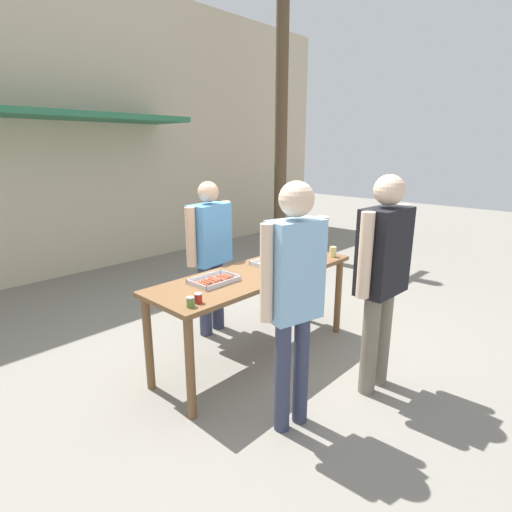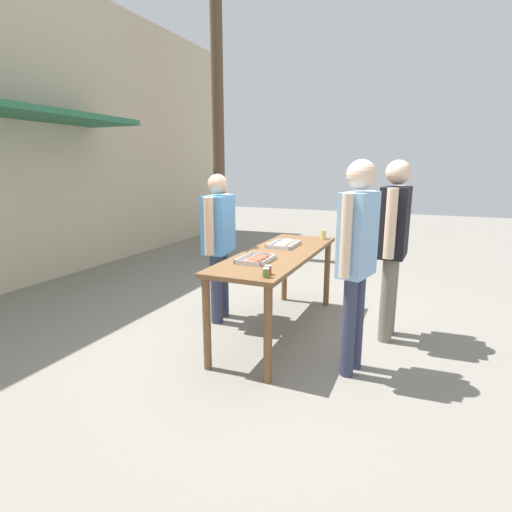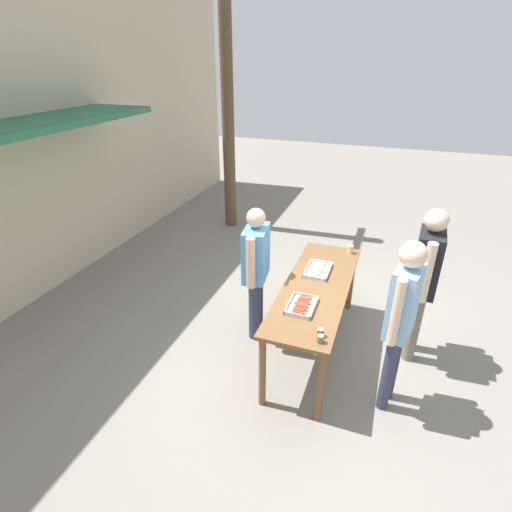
{
  "view_description": "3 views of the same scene",
  "coord_description": "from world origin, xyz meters",
  "px_view_note": "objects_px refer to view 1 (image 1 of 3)",
  "views": [
    {
      "loc": [
        -2.56,
        -2.42,
        1.99
      ],
      "look_at": [
        0.0,
        0.0,
        1.02
      ],
      "focal_mm": 28.0,
      "sensor_mm": 36.0,
      "label": 1
    },
    {
      "loc": [
        -3.76,
        -1.37,
        1.73
      ],
      "look_at": [
        -0.46,
        0.05,
        0.92
      ],
      "focal_mm": 28.0,
      "sensor_mm": 36.0,
      "label": 2
    },
    {
      "loc": [
        -3.75,
        -0.66,
        3.15
      ],
      "look_at": [
        0.07,
        0.73,
        1.07
      ],
      "focal_mm": 28.0,
      "sensor_mm": 36.0,
      "label": 3
    }
  ],
  "objects_px": {
    "condiment_jar_ketchup": "(198,298)",
    "condiment_jar_mustard": "(191,302)",
    "person_customer_holding_hotdog": "(294,286)",
    "food_tray_sausages": "(214,281)",
    "utility_pole": "(282,94)",
    "beer_cup": "(333,252)",
    "person_customer_with_cup": "(382,268)",
    "person_server_behind_table": "(210,246)",
    "food_tray_buns": "(274,261)"
  },
  "relations": [
    {
      "from": "condiment_jar_ketchup",
      "to": "condiment_jar_mustard",
      "type": "bearing_deg",
      "value": -167.65
    },
    {
      "from": "person_customer_holding_hotdog",
      "to": "food_tray_sausages",
      "type": "bearing_deg",
      "value": -81.73
    },
    {
      "from": "person_customer_holding_hotdog",
      "to": "utility_pole",
      "type": "bearing_deg",
      "value": -125.28
    },
    {
      "from": "condiment_jar_mustard",
      "to": "beer_cup",
      "type": "distance_m",
      "value": 1.87
    },
    {
      "from": "person_customer_holding_hotdog",
      "to": "person_customer_with_cup",
      "type": "bearing_deg",
      "value": 179.87
    },
    {
      "from": "person_server_behind_table",
      "to": "utility_pole",
      "type": "height_order",
      "value": "utility_pole"
    },
    {
      "from": "food_tray_buns",
      "to": "person_server_behind_table",
      "type": "relative_size",
      "value": 0.26
    },
    {
      "from": "condiment_jar_ketchup",
      "to": "person_customer_with_cup",
      "type": "xyz_separation_m",
      "value": [
        1.16,
        -0.86,
        0.16
      ]
    },
    {
      "from": "person_customer_with_cup",
      "to": "utility_pole",
      "type": "height_order",
      "value": "utility_pole"
    },
    {
      "from": "person_customer_with_cup",
      "to": "utility_pole",
      "type": "relative_size",
      "value": 0.32
    },
    {
      "from": "utility_pole",
      "to": "person_customer_with_cup",
      "type": "bearing_deg",
      "value": -129.75
    },
    {
      "from": "condiment_jar_ketchup",
      "to": "person_customer_with_cup",
      "type": "relative_size",
      "value": 0.04
    },
    {
      "from": "beer_cup",
      "to": "person_customer_holding_hotdog",
      "type": "height_order",
      "value": "person_customer_holding_hotdog"
    },
    {
      "from": "food_tray_sausages",
      "to": "person_customer_with_cup",
      "type": "bearing_deg",
      "value": -55.81
    },
    {
      "from": "food_tray_sausages",
      "to": "beer_cup",
      "type": "relative_size",
      "value": 3.57
    },
    {
      "from": "beer_cup",
      "to": "person_customer_with_cup",
      "type": "relative_size",
      "value": 0.06
    },
    {
      "from": "food_tray_sausages",
      "to": "utility_pole",
      "type": "bearing_deg",
      "value": 32.76
    },
    {
      "from": "utility_pole",
      "to": "condiment_jar_ketchup",
      "type": "bearing_deg",
      "value": -147.02
    },
    {
      "from": "person_server_behind_table",
      "to": "person_customer_holding_hotdog",
      "type": "distance_m",
      "value": 1.72
    },
    {
      "from": "condiment_jar_ketchup",
      "to": "utility_pole",
      "type": "height_order",
      "value": "utility_pole"
    },
    {
      "from": "food_tray_buns",
      "to": "person_customer_with_cup",
      "type": "height_order",
      "value": "person_customer_with_cup"
    },
    {
      "from": "food_tray_buns",
      "to": "utility_pole",
      "type": "distance_m",
      "value": 4.24
    },
    {
      "from": "condiment_jar_ketchup",
      "to": "food_tray_buns",
      "type": "bearing_deg",
      "value": 13.05
    },
    {
      "from": "food_tray_sausages",
      "to": "person_customer_with_cup",
      "type": "distance_m",
      "value": 1.38
    },
    {
      "from": "condiment_jar_mustard",
      "to": "food_tray_buns",
      "type": "bearing_deg",
      "value": 13.0
    },
    {
      "from": "person_server_behind_table",
      "to": "beer_cup",
      "type": "bearing_deg",
      "value": -56.18
    },
    {
      "from": "food_tray_sausages",
      "to": "condiment_jar_mustard",
      "type": "distance_m",
      "value": 0.55
    },
    {
      "from": "condiment_jar_ketchup",
      "to": "beer_cup",
      "type": "height_order",
      "value": "beer_cup"
    },
    {
      "from": "beer_cup",
      "to": "person_customer_holding_hotdog",
      "type": "xyz_separation_m",
      "value": [
        -1.48,
        -0.64,
        0.16
      ]
    },
    {
      "from": "condiment_jar_ketchup",
      "to": "utility_pole",
      "type": "xyz_separation_m",
      "value": [
        4.07,
        2.64,
        1.97
      ]
    },
    {
      "from": "utility_pole",
      "to": "person_server_behind_table",
      "type": "bearing_deg",
      "value": -151.79
    },
    {
      "from": "condiment_jar_mustard",
      "to": "beer_cup",
      "type": "relative_size",
      "value": 0.7
    },
    {
      "from": "food_tray_buns",
      "to": "condiment_jar_mustard",
      "type": "distance_m",
      "value": 1.29
    },
    {
      "from": "food_tray_buns",
      "to": "condiment_jar_ketchup",
      "type": "bearing_deg",
      "value": -166.95
    },
    {
      "from": "food_tray_buns",
      "to": "person_server_behind_table",
      "type": "xyz_separation_m",
      "value": [
        -0.25,
        0.68,
        0.08
      ]
    },
    {
      "from": "food_tray_buns",
      "to": "utility_pole",
      "type": "xyz_separation_m",
      "value": [
        2.9,
        2.37,
        1.98
      ]
    },
    {
      "from": "food_tray_sausages",
      "to": "person_customer_holding_hotdog",
      "type": "distance_m",
      "value": 0.95
    },
    {
      "from": "food_tray_sausages",
      "to": "beer_cup",
      "type": "bearing_deg",
      "value": -11.51
    },
    {
      "from": "beer_cup",
      "to": "person_server_behind_table",
      "type": "distance_m",
      "value": 1.29
    },
    {
      "from": "person_server_behind_table",
      "to": "utility_pole",
      "type": "relative_size",
      "value": 0.3
    },
    {
      "from": "beer_cup",
      "to": "person_customer_holding_hotdog",
      "type": "relative_size",
      "value": 0.06
    },
    {
      "from": "condiment_jar_ketchup",
      "to": "food_tray_sausages",
      "type": "bearing_deg",
      "value": 35.03
    },
    {
      "from": "food_tray_buns",
      "to": "food_tray_sausages",
      "type": "bearing_deg",
      "value": -179.95
    },
    {
      "from": "food_tray_sausages",
      "to": "person_customer_holding_hotdog",
      "type": "relative_size",
      "value": 0.22
    },
    {
      "from": "condiment_jar_mustard",
      "to": "person_customer_holding_hotdog",
      "type": "xyz_separation_m",
      "value": [
        0.39,
        -0.64,
        0.18
      ]
    },
    {
      "from": "person_customer_with_cup",
      "to": "utility_pole",
      "type": "xyz_separation_m",
      "value": [
        2.92,
        3.51,
        1.81
      ]
    },
    {
      "from": "person_server_behind_table",
      "to": "person_customer_holding_hotdog",
      "type": "bearing_deg",
      "value": -119.02
    },
    {
      "from": "beer_cup",
      "to": "person_customer_holding_hotdog",
      "type": "distance_m",
      "value": 1.62
    },
    {
      "from": "beer_cup",
      "to": "food_tray_sausages",
      "type": "bearing_deg",
      "value": 168.49
    },
    {
      "from": "food_tray_sausages",
      "to": "beer_cup",
      "type": "height_order",
      "value": "beer_cup"
    }
  ]
}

